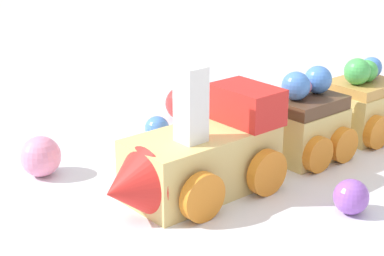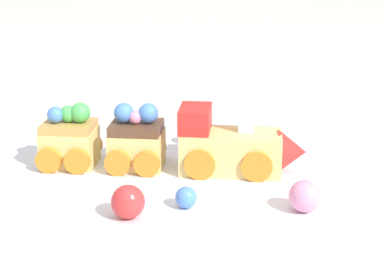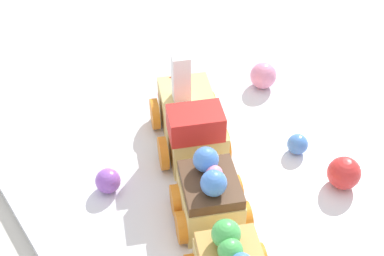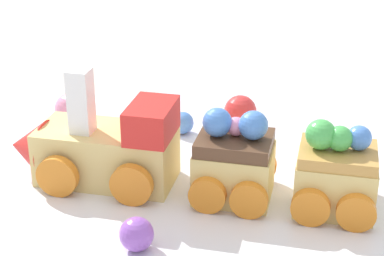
# 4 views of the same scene
# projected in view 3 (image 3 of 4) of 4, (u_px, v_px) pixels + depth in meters

# --- Properties ---
(ground_plane) EXTENTS (10.00, 10.00, 0.00)m
(ground_plane) POSITION_uv_depth(u_px,v_px,m) (231.00, 188.00, 0.51)
(ground_plane) COLOR beige
(display_board) EXTENTS (0.68, 0.36, 0.01)m
(display_board) POSITION_uv_depth(u_px,v_px,m) (232.00, 184.00, 0.50)
(display_board) COLOR white
(display_board) RESTS_ON ground_plane
(cake_train_locomotive) EXTENTS (0.14, 0.10, 0.09)m
(cake_train_locomotive) POSITION_uv_depth(u_px,v_px,m) (187.00, 116.00, 0.53)
(cake_train_locomotive) COLOR #E5C675
(cake_train_locomotive) RESTS_ON display_board
(cake_car_chocolate) EXTENTS (0.08, 0.08, 0.07)m
(cake_car_chocolate) POSITION_uv_depth(u_px,v_px,m) (210.00, 198.00, 0.45)
(cake_car_chocolate) COLOR #E5C675
(cake_car_chocolate) RESTS_ON display_board
(gumball_red) EXTENTS (0.03, 0.03, 0.03)m
(gumball_red) POSITION_uv_depth(u_px,v_px,m) (344.00, 173.00, 0.48)
(gumball_red) COLOR red
(gumball_red) RESTS_ON display_board
(gumball_blue) EXTENTS (0.02, 0.02, 0.02)m
(gumball_blue) POSITION_uv_depth(u_px,v_px,m) (298.00, 144.00, 0.52)
(gumball_blue) COLOR #4C84E0
(gumball_blue) RESTS_ON display_board
(gumball_purple) EXTENTS (0.02, 0.02, 0.02)m
(gumball_purple) POSITION_uv_depth(u_px,v_px,m) (108.00, 181.00, 0.48)
(gumball_purple) COLOR #9956C6
(gumball_purple) RESTS_ON display_board
(gumball_pink) EXTENTS (0.03, 0.03, 0.03)m
(gumball_pink) POSITION_uv_depth(u_px,v_px,m) (263.00, 76.00, 0.60)
(gumball_pink) COLOR pink
(gumball_pink) RESTS_ON display_board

